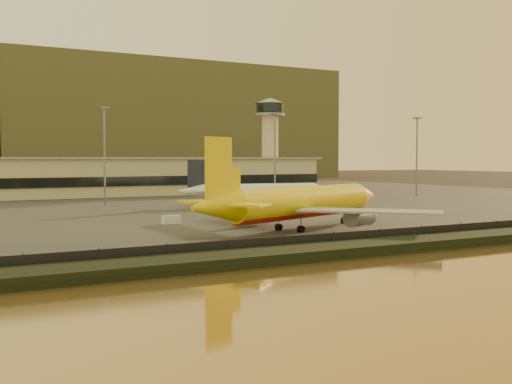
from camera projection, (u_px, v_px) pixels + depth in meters
ground at (315, 237)px, 100.69m from camera, size 900.00×900.00×0.00m
embankment at (388, 246)px, 85.89m from camera, size 320.00×7.00×1.40m
tarmac at (124, 202)px, 183.17m from camera, size 320.00×220.00×0.20m
perimeter_fence at (369, 238)px, 89.33m from camera, size 300.00×0.05×2.20m
terminal_building at (49, 178)px, 202.21m from camera, size 202.00×25.00×12.60m
control_tower at (270, 135)px, 247.83m from camera, size 11.20×11.20×35.50m
apron_light_masts at (201, 146)px, 172.38m from camera, size 152.20×12.20×25.40m
dhl_cargo_jet at (299, 203)px, 109.09m from camera, size 49.58×47.00×15.35m
white_narrowbody_jet at (259, 192)px, 164.36m from camera, size 40.86×39.13×11.86m
gse_vehicle_yellow at (294, 214)px, 132.31m from camera, size 3.82×1.85×1.69m
gse_vehicle_white at (171, 220)px, 119.80m from camera, size 3.48×1.62×1.55m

